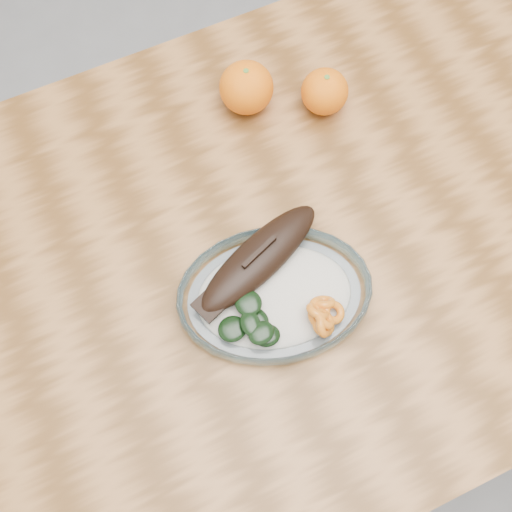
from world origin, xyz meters
name	(u,v)px	position (x,y,z in m)	size (l,w,h in m)	color
ground	(283,352)	(0.00, 0.00, 0.00)	(3.00, 3.00, 0.00)	slate
dining_table	(299,257)	(0.00, 0.00, 0.65)	(1.20, 0.80, 0.75)	#583515
plated_meal	(274,292)	(-0.08, -0.07, 0.77)	(0.59, 0.59, 0.08)	white
orange_left	(246,88)	(0.02, 0.23, 0.79)	(0.08, 0.08, 0.08)	#E74304
orange_right	(325,92)	(0.12, 0.18, 0.79)	(0.07, 0.07, 0.07)	#E74304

